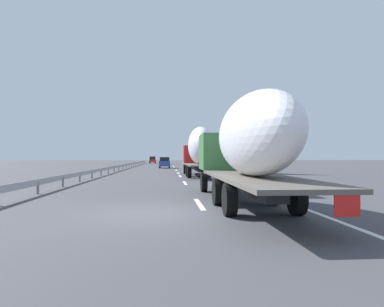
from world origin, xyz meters
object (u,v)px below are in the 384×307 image
(truck_trailing, at_px, (246,144))
(road_sign, at_px, (203,156))
(car_blue_sedan, at_px, (165,162))
(car_white_van, at_px, (164,161))
(car_red_compact, at_px, (153,160))
(truck_lead, at_px, (199,150))

(truck_trailing, distance_m, road_sign, 44.31)
(car_blue_sedan, xyz_separation_m, road_sign, (1.23, -6.56, 1.16))
(truck_trailing, height_order, road_sign, truck_trailing)
(car_white_van, height_order, road_sign, road_sign)
(truck_trailing, bearing_deg, car_red_compact, 4.84)
(car_blue_sedan, relative_size, car_red_compact, 0.88)
(car_blue_sedan, bearing_deg, road_sign, -79.36)
(truck_trailing, bearing_deg, car_blue_sedan, 4.60)
(car_blue_sedan, xyz_separation_m, car_white_van, (21.17, 0.17, -0.01))
(truck_lead, xyz_separation_m, road_sign, (24.96, -3.10, -0.49))
(car_white_van, relative_size, road_sign, 1.37)
(truck_trailing, height_order, car_white_van, truck_trailing)
(car_white_van, bearing_deg, road_sign, -161.34)
(car_white_van, distance_m, car_red_compact, 20.95)
(truck_lead, distance_m, car_white_van, 45.07)
(road_sign, bearing_deg, truck_trailing, 175.99)
(truck_lead, height_order, car_red_compact, truck_lead)
(car_white_van, height_order, car_red_compact, car_red_compact)
(car_white_van, bearing_deg, truck_lead, -175.37)
(car_red_compact, bearing_deg, truck_lead, -173.75)
(truck_trailing, relative_size, road_sign, 4.60)
(truck_lead, relative_size, car_red_compact, 2.85)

